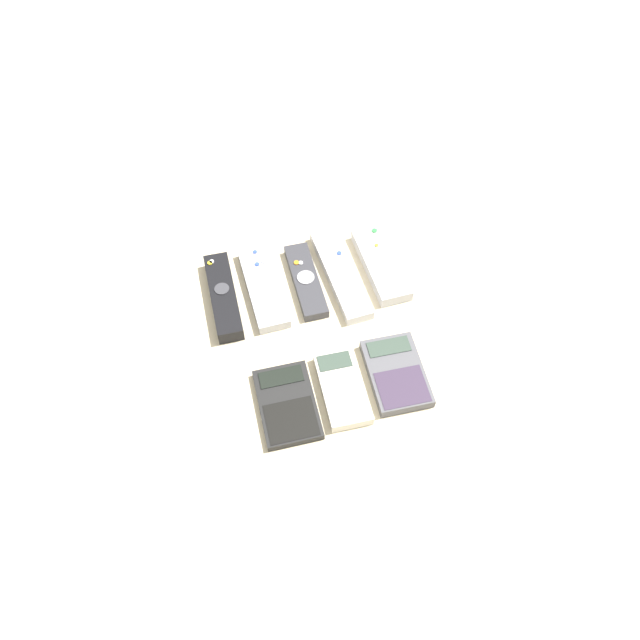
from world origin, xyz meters
TOP-DOWN VIEW (x-y plane):
  - ground_plane at (0.00, 0.00)m, footprint 3.00×3.00m
  - remote_0 at (-0.14, 0.12)m, footprint 0.05×0.17m
  - remote_1 at (-0.07, 0.13)m, footprint 0.05×0.17m
  - remote_2 at (-0.00, 0.12)m, footprint 0.04×0.15m
  - remote_3 at (0.06, 0.12)m, footprint 0.05×0.20m
  - remote_4 at (0.13, 0.12)m, footprint 0.06×0.16m
  - calculator_0 at (-0.09, -0.09)m, footprint 0.09×0.13m
  - calculator_1 at (0.00, -0.09)m, footprint 0.07×0.13m
  - calculator_2 at (0.09, -0.09)m, footprint 0.09×0.13m

SIDE VIEW (x-z plane):
  - ground_plane at x=0.00m, z-range 0.00..0.00m
  - calculator_0 at x=-0.09m, z-range 0.00..0.01m
  - remote_2 at x=0.00m, z-range 0.00..0.02m
  - calculator_2 at x=0.09m, z-range 0.00..0.02m
  - remote_1 at x=-0.07m, z-range 0.00..0.02m
  - remote_3 at x=0.06m, z-range 0.00..0.02m
  - calculator_1 at x=0.00m, z-range 0.00..0.02m
  - remote_4 at x=0.13m, z-range 0.00..0.02m
  - remote_0 at x=-0.14m, z-range 0.00..0.03m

